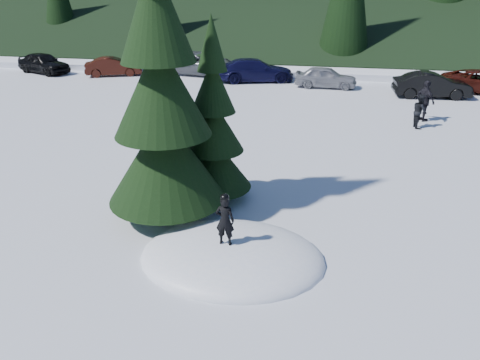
% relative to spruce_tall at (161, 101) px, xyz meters
% --- Properties ---
extents(ground, '(200.00, 200.00, 0.00)m').
position_rel_spruce_tall_xyz_m(ground, '(2.20, -1.80, -3.32)').
color(ground, white).
rests_on(ground, ground).
extents(snow_mound, '(4.48, 3.52, 0.96)m').
position_rel_spruce_tall_xyz_m(snow_mound, '(2.20, -1.80, -3.32)').
color(snow_mound, white).
rests_on(snow_mound, ground).
extents(spruce_tall, '(3.20, 3.20, 8.60)m').
position_rel_spruce_tall_xyz_m(spruce_tall, '(0.00, 0.00, 0.00)').
color(spruce_tall, black).
rests_on(spruce_tall, ground).
extents(spruce_short, '(2.20, 2.20, 5.37)m').
position_rel_spruce_tall_xyz_m(spruce_short, '(1.00, 1.40, -1.22)').
color(spruce_short, black).
rests_on(spruce_short, ground).
extents(child_skier, '(0.46, 0.31, 1.21)m').
position_rel_spruce_tall_xyz_m(child_skier, '(2.07, -1.94, -2.23)').
color(child_skier, black).
rests_on(child_skier, snow_mound).
extents(adult_0, '(0.68, 0.81, 1.50)m').
position_rel_spruce_tall_xyz_m(adult_0, '(8.22, 10.25, -2.57)').
color(adult_0, black).
rests_on(adult_0, ground).
extents(adult_1, '(1.02, 1.17, 1.89)m').
position_rel_spruce_tall_xyz_m(adult_1, '(8.59, 11.40, -2.37)').
color(adult_1, black).
rests_on(adult_1, ground).
extents(car_0, '(4.49, 3.14, 1.42)m').
position_rel_spruce_tall_xyz_m(car_0, '(-15.64, 18.95, -2.61)').
color(car_0, black).
rests_on(car_0, ground).
extents(car_1, '(3.98, 2.65, 1.24)m').
position_rel_spruce_tall_xyz_m(car_1, '(-10.41, 18.99, -2.70)').
color(car_1, black).
rests_on(car_1, ground).
extents(car_2, '(5.83, 3.44, 1.52)m').
position_rel_spruce_tall_xyz_m(car_2, '(-4.86, 20.54, -2.56)').
color(car_2, '#54575C').
rests_on(car_2, ground).
extents(car_3, '(5.31, 3.31, 1.44)m').
position_rel_spruce_tall_xyz_m(car_3, '(-0.60, 18.93, -2.60)').
color(car_3, black).
rests_on(car_3, ground).
extents(car_4, '(3.78, 1.66, 1.27)m').
position_rel_spruce_tall_xyz_m(car_4, '(3.93, 17.91, -2.69)').
color(car_4, gray).
rests_on(car_4, ground).
extents(car_5, '(4.25, 1.72, 1.37)m').
position_rel_spruce_tall_xyz_m(car_5, '(9.81, 16.45, -2.63)').
color(car_5, black).
rests_on(car_5, ground).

